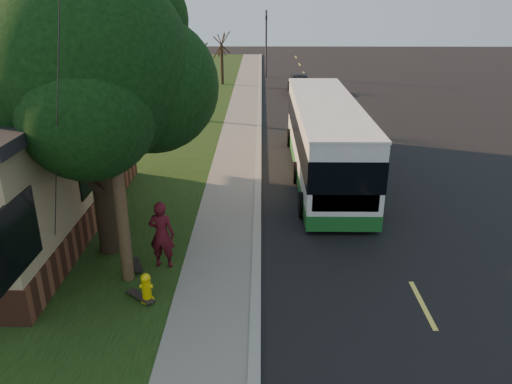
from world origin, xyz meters
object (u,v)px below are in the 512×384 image
skateboarder (162,235)px  dumpster (46,183)px  transit_bus (325,137)px  utility_pole (109,103)px  bare_tree_near (197,84)px  traffic_signal (266,39)px  skateboard_main (137,265)px  bare_tree_far (222,59)px  leafy_tree (91,68)px  fire_hydrant (146,288)px  distant_car (300,83)px  skateboard_spare (140,296)px

skateboarder → dumpster: (-5.07, 4.77, -0.39)m
skateboarder → transit_bus: bearing=-117.9°
utility_pole → bare_tree_near: (-0.19, 17.01, -2.48)m
utility_pole → traffic_signal: size_ratio=1.65×
bare_tree_near → skateboard_main: bare_tree_near is taller
utility_pole → dumpster: (-4.27, 5.42, -4.01)m
bare_tree_near → transit_bus: (6.15, -8.92, -0.55)m
bare_tree_far → dumpster: 24.07m
bare_tree_far → dumpster: bare_tree_far is taller
leafy_tree → dumpster: size_ratio=4.85×
bare_tree_near → fire_hydrant: bearing=-87.1°
fire_hydrant → bare_tree_far: bare_tree_far is taller
transit_bus → utility_pole: bearing=-126.4°
dumpster → bare_tree_far: bearing=79.0°
utility_pole → skateboard_main: bearing=81.3°
bare_tree_far → leafy_tree: bearing=-92.5°
distant_car → transit_bus: bearing=-89.3°
bare_tree_far → distant_car: size_ratio=0.95×
skateboard_main → skateboard_spare: size_ratio=1.02×
transit_bus → skateboarder: (-5.15, -7.43, -0.59)m
utility_pole → distant_car: 26.75m
bare_tree_far → skateboard_spare: (0.21, -29.92, -1.87)m
skateboard_spare → distant_car: distant_car is taller
skateboarder → skateboard_main: (-0.72, -0.08, -0.88)m
traffic_signal → skateboarder: (-3.00, -32.35, -2.15)m
bare_tree_near → traffic_signal: size_ratio=0.78×
skateboarder → dumpster: 6.97m
bare_tree_far → skateboarder: bare_tree_far is taller
transit_bus → skateboarder: 9.06m
skateboard_spare → bare_tree_near: bearing=92.3°
utility_pole → skateboard_main: 4.54m
fire_hydrant → skateboard_spare: size_ratio=0.89×
leafy_tree → skateboard_main: size_ratio=9.19×
leafy_tree → bare_tree_far: size_ratio=1.94×
transit_bus → dumpster: (-10.22, -2.66, -0.98)m
fire_hydrant → distant_car: bearing=78.3°
utility_pole → traffic_signal: bearing=83.4°
bare_tree_far → dumpster: size_ratio=2.51×
leafy_tree → bare_tree_near: size_ratio=1.81×
fire_hydrant → bare_tree_far: (-0.40, 30.00, 1.57)m
transit_bus → dumpster: 10.61m
fire_hydrant → transit_bus: 10.55m
fire_hydrant → transit_bus: transit_bus is taller
skateboard_main → bare_tree_far: bearing=89.6°
transit_bus → bare_tree_near: bearing=124.6°
dumpster → distant_car: bearing=62.7°
utility_pole → skateboard_spare: 4.62m
leafy_tree → bare_tree_near: leafy_tree is taller
leafy_tree → utility_pole: bearing=-62.4°
traffic_signal → distant_car: size_ratio=1.30×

